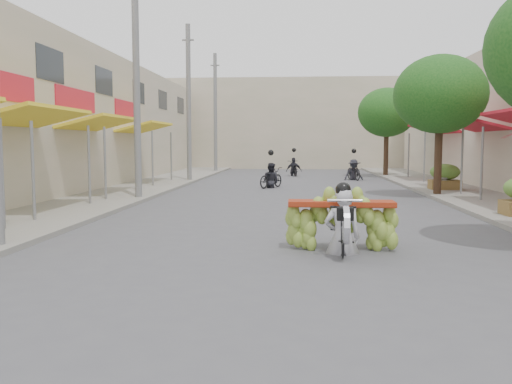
# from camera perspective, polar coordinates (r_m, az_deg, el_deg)

# --- Properties ---
(ground) EXTENTS (120.00, 120.00, 0.00)m
(ground) POSITION_cam_1_polar(r_m,az_deg,el_deg) (6.92, 2.68, -11.75)
(ground) COLOR #525156
(ground) RESTS_ON ground
(sidewalk_left) EXTENTS (4.00, 60.00, 0.12)m
(sidewalk_left) POSITION_cam_1_polar(r_m,az_deg,el_deg) (22.87, -13.93, 0.14)
(sidewalk_left) COLOR gray
(sidewalk_left) RESTS_ON ground
(sidewalk_right) EXTENTS (4.00, 60.00, 0.12)m
(sidewalk_right) POSITION_cam_1_polar(r_m,az_deg,el_deg) (22.75, 21.81, -0.11)
(sidewalk_right) COLOR gray
(sidewalk_right) RESTS_ON ground
(far_building) EXTENTS (20.00, 6.00, 7.00)m
(far_building) POSITION_cam_1_polar(r_m,az_deg,el_deg) (44.64, 4.20, 7.09)
(far_building) COLOR #C0B398
(far_building) RESTS_ON ground
(utility_pole_mid) EXTENTS (0.60, 0.24, 8.00)m
(utility_pole_mid) POSITION_cam_1_polar(r_m,az_deg,el_deg) (19.54, -12.47, 10.98)
(utility_pole_mid) COLOR slate
(utility_pole_mid) RESTS_ON ground
(utility_pole_far) EXTENTS (0.60, 0.24, 8.00)m
(utility_pole_far) POSITION_cam_1_polar(r_m,az_deg,el_deg) (28.25, -7.10, 9.24)
(utility_pole_far) COLOR slate
(utility_pole_far) RESTS_ON ground
(utility_pole_back) EXTENTS (0.60, 0.24, 8.00)m
(utility_pole_back) POSITION_cam_1_polar(r_m,az_deg,el_deg) (37.10, -4.30, 8.29)
(utility_pole_back) COLOR slate
(utility_pole_back) RESTS_ON ground
(street_tree_mid) EXTENTS (3.40, 3.40, 5.25)m
(street_tree_mid) POSITION_cam_1_polar(r_m,az_deg,el_deg) (21.34, 18.80, 9.68)
(street_tree_mid) COLOR #3A2719
(street_tree_mid) RESTS_ON ground
(street_tree_far) EXTENTS (3.40, 3.40, 5.25)m
(street_tree_far) POSITION_cam_1_polar(r_m,az_deg,el_deg) (33.08, 13.61, 8.12)
(street_tree_far) COLOR #3A2719
(street_tree_far) RESTS_ON ground
(produce_crate_far) EXTENTS (1.20, 0.88, 1.16)m
(produce_crate_far) POSITION_cam_1_polar(r_m,az_deg,el_deg) (23.44, 19.27, 1.72)
(produce_crate_far) COLOR brown
(produce_crate_far) RESTS_ON ground
(banana_motorbike) EXTENTS (2.20, 1.81, 2.22)m
(banana_motorbike) POSITION_cam_1_polar(r_m,az_deg,el_deg) (10.10, 9.03, -2.15)
(banana_motorbike) COLOR black
(banana_motorbike) RESTS_ON ground
(pedestrian) EXTENTS (0.93, 0.73, 1.65)m
(pedestrian) POSITION_cam_1_polar(r_m,az_deg,el_deg) (23.26, 19.18, 2.28)
(pedestrian) COLOR silver
(pedestrian) RESTS_ON ground
(bg_motorbike_a) EXTENTS (1.34, 1.72, 1.95)m
(bg_motorbike_a) POSITION_cam_1_polar(r_m,az_deg,el_deg) (24.27, 1.57, 2.19)
(bg_motorbike_a) COLOR black
(bg_motorbike_a) RESTS_ON ground
(bg_motorbike_b) EXTENTS (1.17, 1.80, 1.95)m
(bg_motorbike_b) POSITION_cam_1_polar(r_m,az_deg,el_deg) (29.72, 10.25, 2.85)
(bg_motorbike_b) COLOR black
(bg_motorbike_b) RESTS_ON ground
(bg_motorbike_c) EXTENTS (1.05, 1.72, 1.95)m
(bg_motorbike_c) POSITION_cam_1_polar(r_m,az_deg,el_deg) (33.07, 4.01, 3.07)
(bg_motorbike_c) COLOR black
(bg_motorbike_c) RESTS_ON ground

